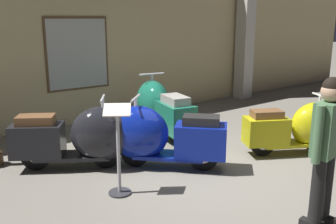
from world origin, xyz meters
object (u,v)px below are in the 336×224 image
Objects in this scene: scooter_0 at (82,137)px; scooter_2 at (159,107)px; info_stanchion at (119,158)px; scooter_1 at (157,136)px; scooter_3 at (301,127)px; visitor_0 at (326,143)px.

scooter_0 is 0.91× the size of scooter_2.
scooter_1 is at bearing 25.74° from info_stanchion.
scooter_3 is at bearing 5.94° from scooter_0.
scooter_1 reaches higher than scooter_3.
visitor_0 is (1.30, -2.92, 0.43)m from scooter_0.
scooter_0 is 1.08× the size of visitor_0.
scooter_3 is (2.14, -0.90, -0.04)m from scooter_1.
scooter_2 is 1.19× the size of visitor_0.
visitor_0 is at bearing -177.61° from scooter_2.
scooter_3 is 1.41× the size of info_stanchion.
scooter_3 is (1.16, -2.23, -0.07)m from scooter_2.
scooter_2 reaches higher than scooter_0.
scooter_0 is 1.03m from info_stanchion.
scooter_3 is at bearing -9.07° from info_stanchion.
scooter_2 is at bearing -16.60° from visitor_0.
scooter_0 is 1.99m from scooter_2.
scooter_2 is (0.99, 1.33, 0.03)m from scooter_1.
visitor_0 is (0.43, -2.31, 0.44)m from scooter_1.
scooter_0 is 1.50× the size of info_stanchion.
scooter_1 is 2.39m from visitor_0.
scooter_2 is 1.18× the size of scooter_3.
info_stanchion is at bearing -160.84° from scooter_3.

